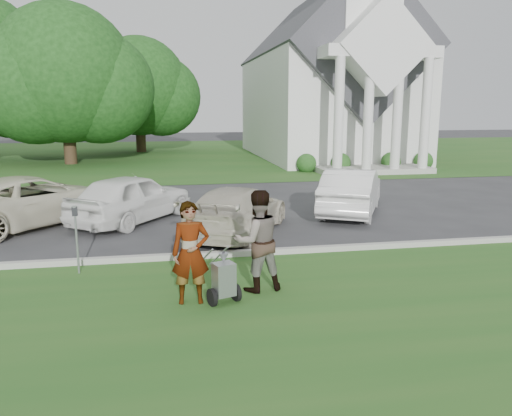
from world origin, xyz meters
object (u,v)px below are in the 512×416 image
object	(u,v)px
tree_left	(65,80)
car_a	(30,200)
person_right	(257,242)
car_c	(237,210)
church	(327,71)
striping_cart	(224,280)
car_d	(351,191)
person_left	(191,254)
car_b	(132,198)
tree_back	(139,91)
parking_meter_near	(76,232)

from	to	relation	value
tree_left	car_a	xyz separation A→B (m)	(1.75, -17.02, -4.36)
person_right	car_c	size ratio (longest dim) A/B	0.43
church	car_a	xyz separation A→B (m)	(-15.27, -18.15, -5.19)
striping_cart	car_d	size ratio (longest dim) A/B	0.26
tree_left	person_left	distance (m)	25.26
car_b	car_c	world-z (taller)	car_b
tree_back	person_right	size ratio (longest dim) A/B	4.86
tree_left	car_b	xyz separation A→B (m)	(4.75, -17.18, -4.34)
tree_left	person_left	xyz separation A→B (m)	(6.19, -24.13, -4.17)
person_right	car_d	size ratio (longest dim) A/B	0.43
tree_left	car_d	xyz separation A→B (m)	(11.91, -17.21, -4.35)
church	tree_left	bearing A→B (deg)	-176.21
car_a	car_b	xyz separation A→B (m)	(3.00, -0.16, 0.01)
church	person_right	size ratio (longest dim) A/B	12.17
tree_back	person_left	world-z (taller)	tree_back
car_a	person_left	bearing A→B (deg)	163.92
car_c	striping_cart	bearing A→B (deg)	106.78
parking_meter_near	car_c	xyz separation A→B (m)	(3.86, 2.81, -0.26)
tree_left	car_b	bearing A→B (deg)	-74.56
tree_back	car_d	bearing A→B (deg)	-72.59
car_a	car_b	world-z (taller)	car_b
church	person_right	bearing A→B (deg)	-110.97
car_a	car_c	world-z (taller)	car_a
car_d	car_c	bearing A→B (deg)	54.06
person_left	person_right	world-z (taller)	person_right
tree_back	car_d	size ratio (longest dim) A/B	2.09
person_right	car_d	bearing A→B (deg)	-134.05
person_left	church	bearing A→B (deg)	69.31
car_d	person_right	bearing A→B (deg)	83.74
striping_cart	person_right	distance (m)	1.05
striping_cart	car_d	xyz separation A→B (m)	(5.15, 7.06, 0.31)
church	car_d	world-z (taller)	church
striping_cart	parking_meter_near	bearing A→B (deg)	122.87
striping_cart	car_c	xyz separation A→B (m)	(0.99, 5.01, 0.23)
striping_cart	person_left	distance (m)	0.77
tree_back	person_right	xyz separation A→B (m)	(3.48, -31.73, -3.74)
tree_back	tree_left	bearing A→B (deg)	-116.57
car_b	person_right	bearing A→B (deg)	148.70
person_left	tree_left	bearing A→B (deg)	106.89
church	person_left	distance (m)	27.93
striping_cart	tree_back	bearing A→B (deg)	75.26
tree_back	car_d	world-z (taller)	tree_back
church	car_c	xyz separation A→B (m)	(-9.27, -20.38, -5.26)
tree_back	car_c	distance (m)	27.81
car_a	car_d	bearing A→B (deg)	-139.11
tree_left	car_c	size ratio (longest dim) A/B	2.28
tree_left	car_a	size ratio (longest dim) A/B	1.96
tree_left	person_left	size ratio (longest dim) A/B	5.67
church	tree_back	xyz separation A→B (m)	(-13.01, 6.87, -1.21)
parking_meter_near	person_left	bearing A→B (deg)	-41.99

